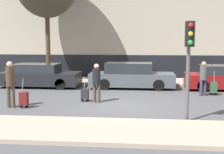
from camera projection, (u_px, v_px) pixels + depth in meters
name	position (u px, v px, depth m)	size (l,w,h in m)	color
ground_plane	(124.00, 106.00, 12.72)	(80.00, 80.00, 0.00)	#4C4C4F
sidewalk_near	(116.00, 131.00, 9.01)	(28.00, 2.50, 0.12)	tan
sidewalk_far	(131.00, 81.00, 19.63)	(28.00, 3.00, 0.12)	tan
building_facade	(133.00, 4.00, 22.46)	(28.00, 2.66, 10.45)	#A89E8C
parked_car_0	(39.00, 76.00, 17.60)	(4.48, 1.83, 1.32)	black
parked_car_1	(131.00, 76.00, 17.22)	(4.62, 1.78, 1.40)	#4C5156
parked_car_2	(223.00, 78.00, 16.70)	(4.03, 1.86, 1.31)	maroon
pedestrian_left	(10.00, 81.00, 12.26)	(0.35, 0.34, 1.84)	#4C4233
trolley_left	(24.00, 99.00, 12.24)	(0.34, 0.29, 1.17)	maroon
pedestrian_center	(97.00, 81.00, 13.25)	(0.34, 0.34, 1.66)	#4C4233
trolley_center	(85.00, 94.00, 13.51)	(0.34, 0.29, 1.08)	#262628
pedestrian_right	(203.00, 76.00, 14.85)	(0.34, 0.34, 1.64)	#383347
trolley_right	(213.00, 87.00, 15.03)	(0.34, 0.29, 1.18)	#335138
traffic_light	(189.00, 50.00, 9.88)	(0.28, 0.47, 3.26)	#515154
parked_bicycle	(146.00, 74.00, 19.66)	(1.77, 0.06, 0.96)	black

